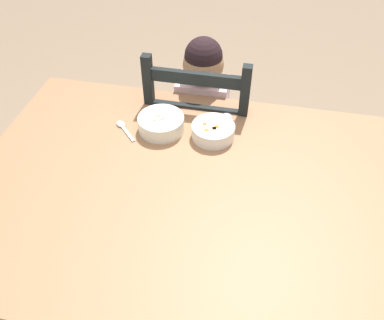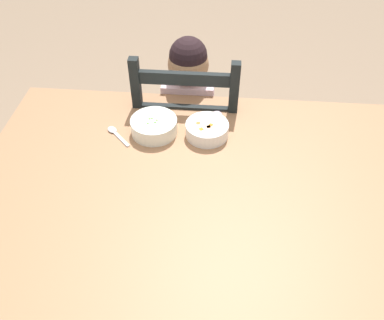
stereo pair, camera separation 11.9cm
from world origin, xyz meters
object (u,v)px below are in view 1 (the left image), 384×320
Objects in this scene: bowl_of_carrots at (213,131)px; bowl_of_peas at (161,123)px; child_figure at (201,110)px; spoon at (123,127)px; dining_chair at (201,140)px; dining_table at (204,208)px.

bowl_of_peas is at bearing 179.99° from bowl_of_carrots.
bowl_of_peas is (-0.10, -0.29, 0.14)m from child_figure.
bowl_of_peas reaches higher than spoon.
dining_chair is 8.42× the size of spoon.
dining_chair is 0.45m from bowl_of_peas.
dining_table is 0.37m from bowl_of_peas.
dining_chair is 0.18m from child_figure.
child_figure is 5.66× the size of bowl_of_peas.
spoon is (-0.24, -0.31, 0.11)m from child_figure.
dining_chair reaches higher than dining_table.
dining_table is 1.62× the size of child_figure.
child_figure is 0.41m from spoon.
dining_chair is 6.10× the size of bowl_of_carrots.
dining_chair reaches higher than spoon.
child_figure is 6.14× the size of bowl_of_carrots.
spoon is (-0.34, -0.02, -0.02)m from bowl_of_carrots.
spoon is (-0.36, 0.25, 0.09)m from dining_table.
spoon is at bearing -128.02° from child_figure.
spoon is at bearing -127.48° from dining_chair.
bowl_of_peas is at bearing 7.64° from spoon.
child_figure reaches higher than dining_table.
dining_table is at bearing -85.90° from bowl_of_carrots.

